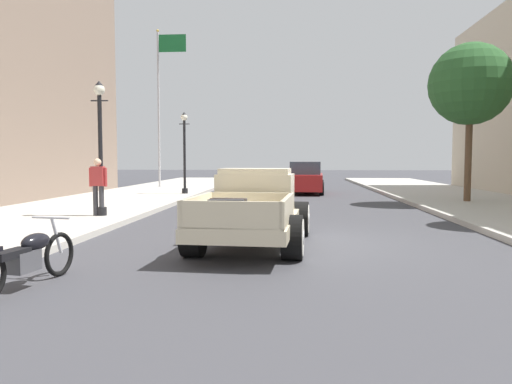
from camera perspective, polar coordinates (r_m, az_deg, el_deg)
The scene contains 9 objects.
ground_plane at distance 10.59m, azimuth 4.38°, elevation -5.76°, with size 140.00×140.00×0.00m, color #3D3D42.
hotrod_truck_cream at distance 10.17m, azimuth -0.09°, elevation -1.86°, with size 2.40×5.02×1.58m.
motorcycle_parked at distance 7.36m, azimuth -25.48°, elevation -6.91°, with size 0.62×2.11×0.93m.
car_background_red at distance 25.13m, azimuth 5.88°, elevation 1.57°, with size 2.04×4.39×1.65m.
pedestrian_sidewalk_left at distance 14.59m, azimuth -18.12°, elevation 0.99°, with size 0.53×0.22×1.65m.
street_lamp_near at distance 14.60m, azimuth -17.90°, elevation 6.10°, with size 0.50×0.32×3.85m.
street_lamp_far at distance 23.21m, azimuth -8.44°, elevation 5.35°, with size 0.50×0.32×3.85m.
flagpole at distance 29.35m, azimuth -11.00°, elevation 11.64°, with size 1.74×0.16×9.16m.
street_tree_second at distance 20.63m, azimuth 23.99°, elevation 11.51°, with size 3.13×3.13×6.06m.
Camera 1 is at (-0.00, -10.44, 1.77)m, focal length 33.88 mm.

